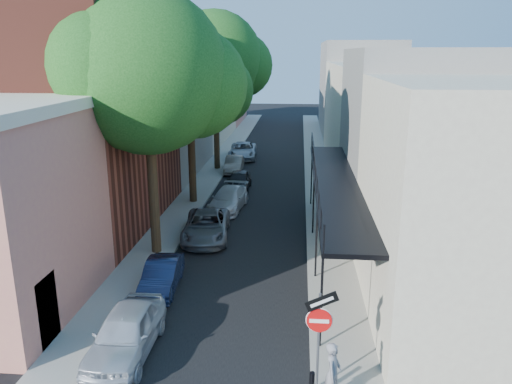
% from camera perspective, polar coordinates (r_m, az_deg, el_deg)
% --- Properties ---
extents(road_surface, '(6.00, 64.00, 0.01)m').
position_cam_1_polar(road_surface, '(41.61, 1.41, 3.41)').
color(road_surface, black).
rests_on(road_surface, ground).
extents(sidewalk_left, '(2.00, 64.00, 0.12)m').
position_cam_1_polar(sidewalk_left, '(42.03, -4.05, 3.58)').
color(sidewalk_left, gray).
rests_on(sidewalk_left, ground).
extents(sidewalk_right, '(2.00, 64.00, 0.12)m').
position_cam_1_polar(sidewalk_right, '(41.55, 6.93, 3.36)').
color(sidewalk_right, gray).
rests_on(sidewalk_right, ground).
extents(buildings_left, '(10.10, 59.10, 12.00)m').
position_cam_1_polar(buildings_left, '(41.28, -11.85, 9.93)').
color(buildings_left, '#BB6860').
rests_on(buildings_left, ground).
extents(buildings_right, '(9.80, 55.00, 10.00)m').
position_cam_1_polar(buildings_right, '(40.84, 14.26, 8.99)').
color(buildings_right, beige).
rests_on(buildings_right, ground).
extents(sign_post, '(0.89, 0.17, 2.99)m').
position_cam_1_polar(sign_post, '(13.41, 7.25, -14.77)').
color(sign_post, '#595B60').
rests_on(sign_post, ground).
extents(oak_near, '(7.48, 6.80, 11.42)m').
position_cam_1_polar(oak_near, '(21.69, -11.05, 12.92)').
color(oak_near, '#372516').
rests_on(oak_near, ground).
extents(oak_mid, '(6.60, 6.00, 10.20)m').
position_cam_1_polar(oak_mid, '(29.48, -6.79, 12.13)').
color(oak_mid, '#372516').
rests_on(oak_mid, ground).
extents(oak_far, '(7.70, 7.00, 11.90)m').
position_cam_1_polar(oak_far, '(38.32, -3.96, 14.77)').
color(oak_far, '#372516').
rests_on(oak_far, ground).
extents(parked_car_a, '(1.67, 4.13, 1.40)m').
position_cam_1_polar(parked_car_a, '(16.01, -14.64, -15.29)').
color(parked_car_a, '#A8B0BA').
rests_on(parked_car_a, ground).
extents(parked_car_b, '(1.42, 3.53, 1.14)m').
position_cam_1_polar(parked_car_b, '(19.68, -10.73, -9.37)').
color(parked_car_b, '#131D3D').
rests_on(parked_car_b, ground).
extents(parked_car_c, '(2.56, 4.81, 1.29)m').
position_cam_1_polar(parked_car_c, '(24.51, -5.70, -3.88)').
color(parked_car_c, slate).
rests_on(parked_car_c, ground).
extents(parked_car_d, '(2.20, 4.47, 1.25)m').
position_cam_1_polar(parked_car_d, '(28.93, -3.17, -0.81)').
color(parked_car_d, silver).
rests_on(parked_car_d, ground).
extents(parked_car_e, '(1.53, 3.73, 1.27)m').
position_cam_1_polar(parked_car_e, '(33.04, -1.98, 1.30)').
color(parked_car_e, black).
rests_on(parked_car_e, ground).
extents(parked_car_f, '(1.37, 3.68, 1.20)m').
position_cam_1_polar(parked_car_f, '(38.06, -2.53, 3.16)').
color(parked_car_f, slate).
rests_on(parked_car_f, ground).
extents(parked_car_g, '(2.50, 4.99, 1.36)m').
position_cam_1_polar(parked_car_g, '(43.08, -1.51, 4.75)').
color(parked_car_g, '#9FA6B3').
rests_on(parked_car_g, ground).
extents(pedestrian, '(0.54, 0.69, 1.67)m').
position_cam_1_polar(pedestrian, '(13.62, 8.77, -19.72)').
color(pedestrian, slate).
rests_on(pedestrian, sidewalk_right).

